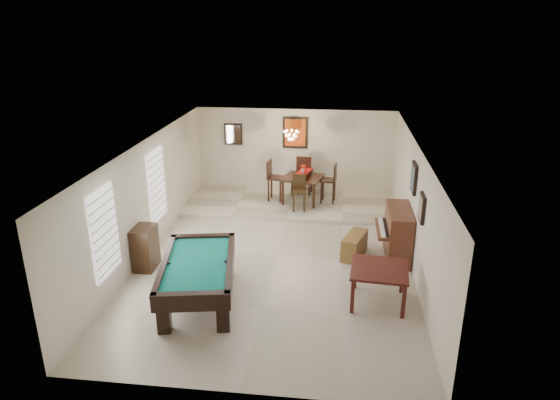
% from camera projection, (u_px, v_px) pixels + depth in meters
% --- Properties ---
extents(ground_plane, '(6.00, 9.00, 0.02)m').
position_uv_depth(ground_plane, '(277.00, 256.00, 11.50)').
color(ground_plane, beige).
extents(wall_back, '(6.00, 0.04, 2.60)m').
position_uv_depth(wall_back, '(295.00, 152.00, 15.24)').
color(wall_back, silver).
rests_on(wall_back, ground_plane).
extents(wall_front, '(6.00, 0.04, 2.60)m').
position_uv_depth(wall_front, '(236.00, 317.00, 6.86)').
color(wall_front, silver).
rests_on(wall_front, ground_plane).
extents(wall_left, '(0.04, 9.00, 2.60)m').
position_uv_depth(wall_left, '(147.00, 197.00, 11.38)').
color(wall_left, silver).
rests_on(wall_left, ground_plane).
extents(wall_right, '(0.04, 9.00, 2.60)m').
position_uv_depth(wall_right, '(415.00, 209.00, 10.72)').
color(wall_right, silver).
rests_on(wall_right, ground_plane).
extents(ceiling, '(6.00, 9.00, 0.04)m').
position_uv_depth(ceiling, '(277.00, 146.00, 10.60)').
color(ceiling, white).
rests_on(ceiling, wall_back).
extents(dining_step, '(6.00, 2.50, 0.12)m').
position_uv_depth(dining_step, '(291.00, 204.00, 14.51)').
color(dining_step, beige).
rests_on(dining_step, ground_plane).
extents(window_left_front, '(0.06, 1.00, 1.70)m').
position_uv_depth(window_left_front, '(104.00, 232.00, 9.30)').
color(window_left_front, white).
rests_on(window_left_front, wall_left).
extents(window_left_rear, '(0.06, 1.00, 1.70)m').
position_uv_depth(window_left_rear, '(157.00, 185.00, 11.91)').
color(window_left_rear, white).
rests_on(window_left_rear, wall_left).
extents(pool_table, '(1.74, 2.65, 0.82)m').
position_uv_depth(pool_table, '(199.00, 282.00, 9.54)').
color(pool_table, black).
rests_on(pool_table, ground_plane).
extents(square_table, '(1.14, 1.14, 0.73)m').
position_uv_depth(square_table, '(378.00, 285.00, 9.52)').
color(square_table, '#36110D').
rests_on(square_table, ground_plane).
extents(upright_piano, '(0.78, 1.40, 1.16)m').
position_uv_depth(upright_piano, '(392.00, 233.00, 11.26)').
color(upright_piano, '#5B2D1D').
rests_on(upright_piano, ground_plane).
extents(piano_bench, '(0.65, 1.01, 0.52)m').
position_uv_depth(piano_bench, '(354.00, 245.00, 11.41)').
color(piano_bench, brown).
rests_on(piano_bench, ground_plane).
extents(apothecary_chest, '(0.42, 0.64, 0.95)m').
position_uv_depth(apothecary_chest, '(145.00, 248.00, 10.80)').
color(apothecary_chest, black).
rests_on(apothecary_chest, ground_plane).
extents(dining_table, '(1.24, 1.24, 0.87)m').
position_uv_depth(dining_table, '(303.00, 187.00, 14.40)').
color(dining_table, black).
rests_on(dining_table, dining_step).
extents(flower_vase, '(0.16, 0.16, 0.24)m').
position_uv_depth(flower_vase, '(303.00, 169.00, 14.21)').
color(flower_vase, '#AD260E').
rests_on(flower_vase, dining_table).
extents(dining_chair_south, '(0.40, 0.40, 1.00)m').
position_uv_depth(dining_chair_south, '(299.00, 193.00, 13.69)').
color(dining_chair_south, black).
rests_on(dining_chair_south, dining_step).
extents(dining_chair_north, '(0.50, 0.50, 1.20)m').
position_uv_depth(dining_chair_north, '(305.00, 174.00, 15.00)').
color(dining_chair_north, black).
rests_on(dining_chair_north, dining_step).
extents(dining_chair_west, '(0.49, 0.49, 1.19)m').
position_uv_depth(dining_chair_west, '(276.00, 181.00, 14.43)').
color(dining_chair_west, black).
rests_on(dining_chair_west, dining_step).
extents(dining_chair_east, '(0.47, 0.47, 1.14)m').
position_uv_depth(dining_chair_east, '(328.00, 183.00, 14.29)').
color(dining_chair_east, black).
rests_on(dining_chair_east, dining_step).
extents(chandelier, '(0.44, 0.44, 0.60)m').
position_uv_depth(chandelier, '(291.00, 132.00, 13.72)').
color(chandelier, '#FFE5B2').
rests_on(chandelier, ceiling).
extents(back_painting, '(0.75, 0.06, 0.95)m').
position_uv_depth(back_painting, '(295.00, 133.00, 15.00)').
color(back_painting, '#D84C14').
rests_on(back_painting, wall_back).
extents(back_mirror, '(0.55, 0.06, 0.65)m').
position_uv_depth(back_mirror, '(233.00, 134.00, 15.24)').
color(back_mirror, white).
rests_on(back_mirror, wall_back).
extents(right_picture_upper, '(0.06, 0.55, 0.65)m').
position_uv_depth(right_picture_upper, '(414.00, 178.00, 10.79)').
color(right_picture_upper, slate).
rests_on(right_picture_upper, wall_right).
extents(right_picture_lower, '(0.06, 0.45, 0.55)m').
position_uv_depth(right_picture_lower, '(422.00, 208.00, 9.65)').
color(right_picture_lower, gray).
rests_on(right_picture_lower, wall_right).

